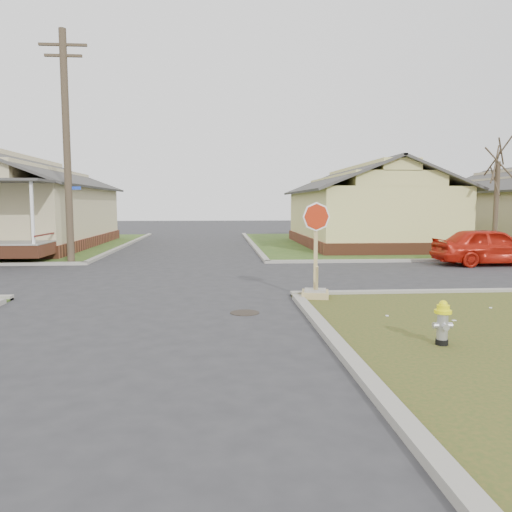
{
  "coord_description": "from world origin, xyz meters",
  "views": [
    {
      "loc": [
        1.63,
        -11.25,
        2.39
      ],
      "look_at": [
        2.56,
        1.0,
        1.1
      ],
      "focal_mm": 35.0,
      "sensor_mm": 36.0,
      "label": 1
    }
  ],
  "objects": [
    {
      "name": "ground",
      "position": [
        0.0,
        0.0,
        0.0
      ],
      "size": [
        120.0,
        120.0,
        0.0
      ],
      "primitive_type": "plane",
      "color": "#2B2B2E",
      "rests_on": "ground"
    },
    {
      "name": "curbs",
      "position": [
        0.0,
        5.0,
        0.0
      ],
      "size": [
        80.0,
        40.0,
        0.12
      ],
      "primitive_type": null,
      "color": "gray",
      "rests_on": "ground"
    },
    {
      "name": "manhole",
      "position": [
        2.2,
        -0.5,
        0.01
      ],
      "size": [
        0.64,
        0.64,
        0.01
      ],
      "primitive_type": "cylinder",
      "color": "black",
      "rests_on": "ground"
    },
    {
      "name": "corner_house",
      "position": [
        -10.0,
        16.68,
        2.28
      ],
      "size": [
        10.1,
        15.5,
        5.3
      ],
      "color": "brown",
      "rests_on": "ground"
    },
    {
      "name": "side_house_yellow",
      "position": [
        10.0,
        16.5,
        2.19
      ],
      "size": [
        7.6,
        11.6,
        4.7
      ],
      "color": "brown",
      "rests_on": "ground"
    },
    {
      "name": "utility_pole",
      "position": [
        -4.2,
        8.9,
        4.66
      ],
      "size": [
        1.8,
        0.28,
        9.0
      ],
      "color": "#403425",
      "rests_on": "ground"
    },
    {
      "name": "tree_mid_right",
      "position": [
        14.0,
        10.2,
        2.15
      ],
      "size": [
        0.22,
        0.22,
        4.2
      ],
      "primitive_type": "cylinder",
      "color": "#403425",
      "rests_on": "verge_far_right"
    },
    {
      "name": "fire_hydrant",
      "position": [
        5.34,
        -3.4,
        0.46
      ],
      "size": [
        0.28,
        0.28,
        0.75
      ],
      "rotation": [
        0.0,
        0.0,
        -0.04
      ],
      "color": "black",
      "rests_on": "ground"
    },
    {
      "name": "stop_sign",
      "position": [
        4.05,
        0.92,
        0.56
      ],
      "size": [
        0.68,
        0.66,
        2.38
      ],
      "rotation": [
        0.0,
        0.0,
        -0.2
      ],
      "color": "tan",
      "rests_on": "ground"
    },
    {
      "name": "red_sedan",
      "position": [
        12.21,
        7.41,
        0.73
      ],
      "size": [
        4.32,
        1.76,
        1.47
      ],
      "primitive_type": "imported",
      "rotation": [
        0.0,
        0.0,
        1.58
      ],
      "color": "red",
      "rests_on": "ground"
    }
  ]
}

